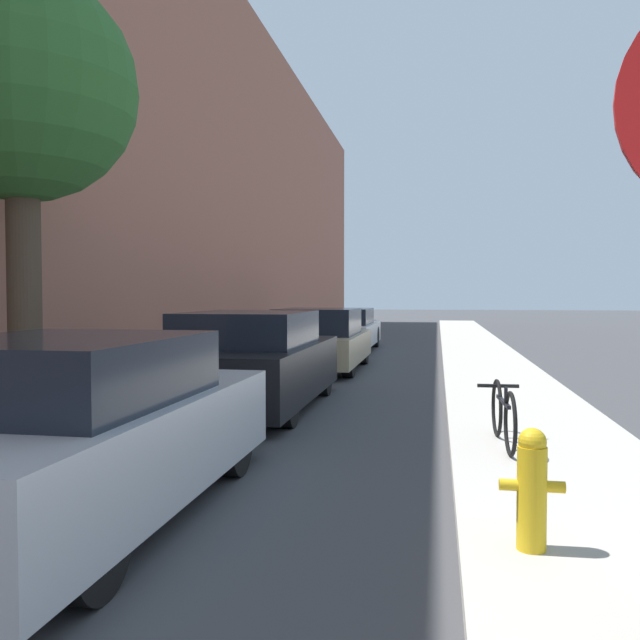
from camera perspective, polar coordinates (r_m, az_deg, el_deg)
The scene contains 11 objects.
ground_plane at distance 14.69m, azimuth 3.11°, elevation -4.35°, with size 120.00×120.00×0.00m, color #3D3D3F.
sidewalk_left at distance 15.30m, azimuth -7.76°, elevation -3.88°, with size 2.00×52.00×0.12m.
sidewalk_right at distance 14.62m, azimuth 14.49°, elevation -4.21°, with size 2.00×52.00×0.12m.
building_facade_left at distance 16.08m, azimuth -12.61°, elevation 14.97°, with size 0.70×52.00×10.49m.
parked_car_silver at distance 5.36m, azimuth -20.55°, elevation -8.89°, with size 1.89×4.12×1.36m.
parked_car_black at distance 9.82m, azimuth -5.92°, elevation -3.63°, with size 1.89×4.34×1.42m.
parked_car_champagne at distance 14.74m, azimuth -0.07°, elevation -1.77°, with size 1.88×4.25×1.37m.
parked_car_white at distance 19.91m, azimuth 2.11°, elevation -0.87°, with size 1.78×4.58×1.26m.
street_tree_near at distance 8.87m, azimuth -24.29°, elevation 17.49°, with size 2.67×2.67×5.31m.
fire_hydrant at distance 4.35m, azimuth 17.73°, elevation -13.52°, with size 0.39×0.18×0.75m.
bicycle at distance 7.14m, azimuth 15.45°, elevation -7.80°, with size 0.44×1.54×0.63m.
Camera 1 is at (1.76, 1.51, 1.67)m, focal length 37.26 mm.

